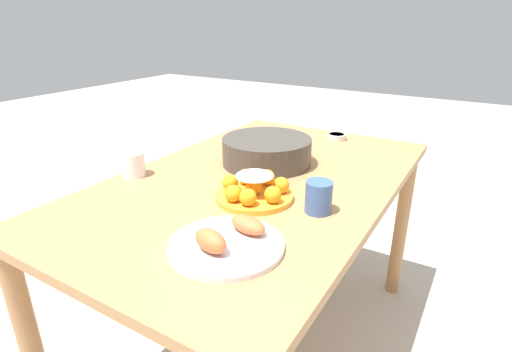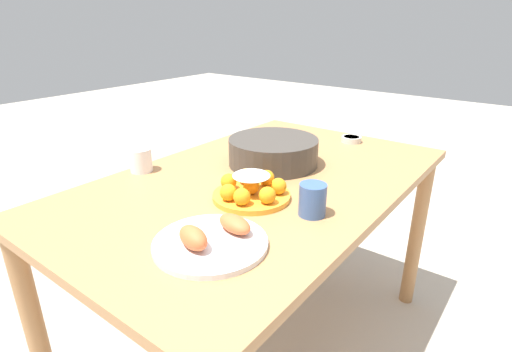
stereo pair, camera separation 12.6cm
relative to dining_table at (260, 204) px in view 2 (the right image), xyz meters
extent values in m
plane|color=#B2A899|center=(0.00, 0.00, -0.64)|extent=(12.00, 12.00, 0.00)
cylinder|color=#A87547|center=(0.65, -0.38, -0.29)|extent=(0.06, 0.06, 0.71)
cylinder|color=#A87547|center=(-0.65, 0.38, -0.29)|extent=(0.06, 0.06, 0.71)
cylinder|color=#A87547|center=(0.65, 0.38, -0.29)|extent=(0.06, 0.06, 0.71)
cube|color=#A87547|center=(0.00, 0.00, 0.08)|extent=(1.40, 0.86, 0.03)
cylinder|color=gold|center=(-0.15, -0.08, 0.11)|extent=(0.23, 0.23, 0.02)
sphere|color=orange|center=(-0.07, -0.07, 0.14)|extent=(0.05, 0.05, 0.05)
sphere|color=orange|center=(-0.10, -0.01, 0.14)|extent=(0.05, 0.05, 0.05)
sphere|color=orange|center=(-0.16, 0.00, 0.14)|extent=(0.05, 0.05, 0.05)
sphere|color=orange|center=(-0.22, -0.05, 0.14)|extent=(0.05, 0.05, 0.05)
sphere|color=orange|center=(-0.22, -0.10, 0.14)|extent=(0.05, 0.05, 0.05)
sphere|color=orange|center=(-0.17, -0.15, 0.14)|extent=(0.05, 0.05, 0.05)
sphere|color=orange|center=(-0.10, -0.14, 0.14)|extent=(0.05, 0.05, 0.05)
ellipsoid|color=white|center=(-0.15, -0.08, 0.17)|extent=(0.11, 0.11, 0.02)
sphere|color=orange|center=(-0.15, -0.08, 0.14)|extent=(0.05, 0.05, 0.05)
cylinder|color=#3D3833|center=(0.14, 0.04, 0.15)|extent=(0.33, 0.33, 0.10)
cylinder|color=brown|center=(0.14, 0.04, 0.19)|extent=(0.27, 0.27, 0.01)
cylinder|color=beige|center=(0.58, -0.07, 0.11)|extent=(0.09, 0.09, 0.02)
cylinder|color=#9E4C1E|center=(0.58, -0.07, 0.12)|extent=(0.07, 0.07, 0.01)
cylinder|color=silver|center=(-0.42, -0.16, 0.10)|extent=(0.28, 0.28, 0.01)
ellipsoid|color=#E06033|center=(-0.35, -0.18, 0.13)|extent=(0.07, 0.11, 0.04)
ellipsoid|color=#E06033|center=(-0.46, -0.15, 0.14)|extent=(0.08, 0.11, 0.05)
cylinder|color=#38568E|center=(-0.13, -0.27, 0.14)|extent=(0.08, 0.08, 0.09)
cylinder|color=white|center=(-0.20, 0.37, 0.14)|extent=(0.08, 0.08, 0.08)
camera|label=1|loc=(-1.08, -0.65, 0.61)|focal=28.00mm
camera|label=2|loc=(-1.00, -0.75, 0.61)|focal=28.00mm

